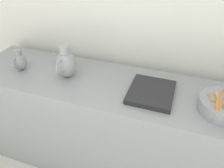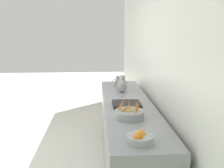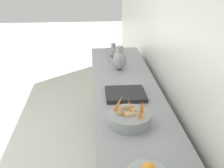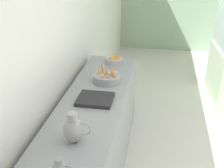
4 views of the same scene
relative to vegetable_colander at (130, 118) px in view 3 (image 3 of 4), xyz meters
The scene contains 6 objects.
tile_wall_left 0.71m from the vegetable_colander, behind, with size 0.10×8.42×3.00m, color white.
prep_counter 0.76m from the vegetable_colander, 95.76° to the right, with size 0.61×2.71×0.92m, color gray.
vegetable_colander is the anchor object (origin of this frame).
metal_pitcher_tall 1.11m from the vegetable_colander, 92.02° to the right, with size 0.21×0.15×0.25m.
metal_pitcher_short 1.51m from the vegetable_colander, 90.26° to the right, with size 0.15×0.10×0.17m.
counter_sink_basin 0.45m from the vegetable_colander, 93.32° to the right, with size 0.34×0.30×0.04m, color #232326.
Camera 3 is at (-1.22, 2.39, 1.98)m, focal length 44.41 mm.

